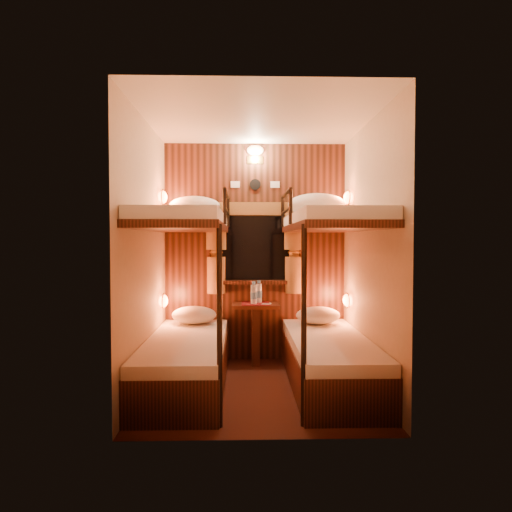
{
  "coord_description": "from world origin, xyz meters",
  "views": [
    {
      "loc": [
        -0.13,
        -4.05,
        1.33
      ],
      "look_at": [
        -0.01,
        0.15,
        1.19
      ],
      "focal_mm": 32.0,
      "sensor_mm": 36.0,
      "label": 1
    }
  ],
  "objects_px": {
    "bunk_right": "(329,325)",
    "bottle_right": "(254,294)",
    "bunk_left": "(186,326)",
    "bottle_left": "(259,293)",
    "table": "(256,325)"
  },
  "relations": [
    {
      "from": "bottle_left",
      "to": "bottle_right",
      "type": "relative_size",
      "value": 1.01
    },
    {
      "from": "bottle_left",
      "to": "table",
      "type": "bearing_deg",
      "value": -123.75
    },
    {
      "from": "bunk_left",
      "to": "bottle_right",
      "type": "relative_size",
      "value": 7.81
    },
    {
      "from": "bunk_left",
      "to": "table",
      "type": "xyz_separation_m",
      "value": [
        0.65,
        0.78,
        -0.14
      ]
    },
    {
      "from": "bunk_right",
      "to": "bottle_left",
      "type": "relative_size",
      "value": 7.7
    },
    {
      "from": "bunk_right",
      "to": "bunk_left",
      "type": "bearing_deg",
      "value": 180.0
    },
    {
      "from": "bottle_right",
      "to": "bunk_right",
      "type": "bearing_deg",
      "value": -47.43
    },
    {
      "from": "bunk_right",
      "to": "bottle_right",
      "type": "height_order",
      "value": "bunk_right"
    },
    {
      "from": "bunk_left",
      "to": "bottle_left",
      "type": "xyz_separation_m",
      "value": [
        0.69,
        0.84,
        0.2
      ]
    },
    {
      "from": "bunk_right",
      "to": "bottle_right",
      "type": "xyz_separation_m",
      "value": [
        -0.67,
        0.73,
        0.2
      ]
    },
    {
      "from": "table",
      "to": "bottle_right",
      "type": "bearing_deg",
      "value": -111.25
    },
    {
      "from": "bunk_left",
      "to": "table",
      "type": "relative_size",
      "value": 2.9
    },
    {
      "from": "bunk_right",
      "to": "bottle_right",
      "type": "bearing_deg",
      "value": 132.57
    },
    {
      "from": "bunk_right",
      "to": "table",
      "type": "height_order",
      "value": "bunk_right"
    },
    {
      "from": "table",
      "to": "bottle_right",
      "type": "height_order",
      "value": "bottle_right"
    }
  ]
}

